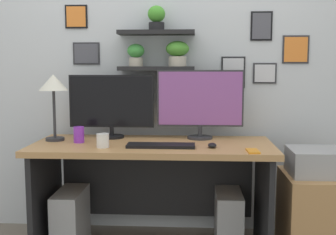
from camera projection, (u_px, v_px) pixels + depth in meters
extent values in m
cube|color=silver|center=(158.00, 55.00, 3.29)|extent=(4.40, 0.04, 2.70)
cube|color=black|center=(157.00, 68.00, 3.18)|extent=(0.56, 0.20, 0.03)
cube|color=black|center=(157.00, 33.00, 3.15)|extent=(0.56, 0.20, 0.03)
cylinder|color=black|center=(157.00, 27.00, 3.15)|extent=(0.11, 0.11, 0.06)
ellipsoid|color=#42922C|center=(156.00, 14.00, 3.13)|extent=(0.13, 0.13, 0.12)
cylinder|color=#B2A899|center=(136.00, 62.00, 3.19)|extent=(0.10, 0.10, 0.06)
ellipsoid|color=green|center=(136.00, 51.00, 3.18)|extent=(0.13, 0.13, 0.10)
cylinder|color=#B2A899|center=(177.00, 61.00, 3.17)|extent=(0.13, 0.13, 0.07)
ellipsoid|color=#489330|center=(177.00, 49.00, 3.16)|extent=(0.17, 0.17, 0.11)
cube|color=black|center=(76.00, 17.00, 3.27)|extent=(0.17, 0.02, 0.17)
cube|color=orange|center=(76.00, 17.00, 3.26)|extent=(0.15, 0.00, 0.15)
cube|color=black|center=(233.00, 72.00, 3.25)|extent=(0.18, 0.02, 0.23)
cube|color=silver|center=(233.00, 72.00, 3.24)|extent=(0.15, 0.00, 0.21)
cube|color=#2D2D33|center=(86.00, 54.00, 3.30)|extent=(0.20, 0.02, 0.17)
cube|color=#4C4C56|center=(86.00, 53.00, 3.29)|extent=(0.18, 0.00, 0.14)
cube|color=#2D2D33|center=(296.00, 50.00, 3.20)|extent=(0.19, 0.02, 0.21)
cube|color=orange|center=(296.00, 49.00, 3.19)|extent=(0.17, 0.00, 0.18)
cube|color=#2D2D33|center=(265.00, 73.00, 3.24)|extent=(0.17, 0.02, 0.15)
cube|color=silver|center=(265.00, 73.00, 3.23)|extent=(0.15, 0.00, 0.13)
cube|color=#2D2D33|center=(86.00, 89.00, 3.33)|extent=(0.15, 0.02, 0.19)
cube|color=teal|center=(85.00, 89.00, 3.32)|extent=(0.13, 0.00, 0.16)
cube|color=black|center=(261.00, 26.00, 3.20)|extent=(0.16, 0.02, 0.21)
cube|color=#4C4C56|center=(262.00, 26.00, 3.19)|extent=(0.13, 0.00, 0.19)
cube|color=tan|center=(153.00, 146.00, 2.93)|extent=(1.62, 0.68, 0.04)
cube|color=black|center=(46.00, 198.00, 3.02)|extent=(0.04, 0.62, 0.71)
cube|color=black|center=(263.00, 202.00, 2.93)|extent=(0.04, 0.62, 0.71)
cube|color=black|center=(157.00, 183.00, 3.27)|extent=(1.42, 0.02, 0.50)
cylinder|color=black|center=(112.00, 137.00, 3.15)|extent=(0.18, 0.18, 0.02)
cylinder|color=black|center=(112.00, 131.00, 3.15)|extent=(0.03, 0.03, 0.07)
cube|color=black|center=(111.00, 101.00, 3.13)|extent=(0.62, 0.02, 0.38)
cube|color=black|center=(111.00, 101.00, 3.12)|extent=(0.59, 0.00, 0.35)
cylinder|color=#2D2D33|center=(200.00, 137.00, 3.11)|extent=(0.18, 0.18, 0.02)
cylinder|color=#2D2D33|center=(200.00, 131.00, 3.11)|extent=(0.03, 0.03, 0.08)
cube|color=#2D2D33|center=(200.00, 98.00, 3.09)|extent=(0.62, 0.02, 0.40)
cube|color=#8C4C99|center=(200.00, 98.00, 3.08)|extent=(0.59, 0.00, 0.38)
cube|color=black|center=(161.00, 146.00, 2.79)|extent=(0.44, 0.14, 0.02)
ellipsoid|color=black|center=(212.00, 145.00, 2.77)|extent=(0.06, 0.09, 0.03)
cylinder|color=#2D2D33|center=(55.00, 139.00, 3.04)|extent=(0.13, 0.13, 0.02)
cylinder|color=#2D2D33|center=(54.00, 114.00, 3.02)|extent=(0.02, 0.02, 0.33)
cone|color=silver|center=(53.00, 82.00, 2.99)|extent=(0.20, 0.20, 0.11)
cube|color=orange|center=(253.00, 151.00, 2.64)|extent=(0.08, 0.14, 0.01)
cylinder|color=white|center=(103.00, 141.00, 2.78)|extent=(0.08, 0.08, 0.09)
cylinder|color=purple|center=(79.00, 135.00, 2.95)|extent=(0.07, 0.07, 0.11)
cube|color=tan|center=(316.00, 215.00, 2.90)|extent=(0.44, 0.50, 0.56)
cube|color=#9E9EA3|center=(318.00, 162.00, 2.85)|extent=(0.38, 0.34, 0.17)
cube|color=#99999E|center=(71.00, 220.00, 3.01)|extent=(0.18, 0.40, 0.41)
cube|color=#99999E|center=(228.00, 218.00, 3.07)|extent=(0.18, 0.40, 0.39)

